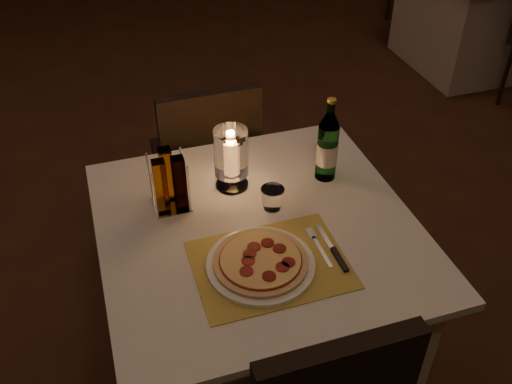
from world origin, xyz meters
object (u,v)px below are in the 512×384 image
object	(u,v)px
chair_far	(207,154)
neighbor_table_right	(477,15)
main_table	(258,301)
water_bottle	(327,147)
pizza	(261,261)
hurricane_candle	(231,155)
tumbler	(272,198)
plate	(261,265)

from	to	relation	value
chair_far	neighbor_table_right	bearing A→B (deg)	30.38
main_table	neighbor_table_right	distance (m)	3.18
water_bottle	neighbor_table_right	distance (m)	2.87
pizza	hurricane_candle	xyz separation A→B (m)	(0.03, 0.41, 0.10)
chair_far	water_bottle	bearing A→B (deg)	-60.28
chair_far	tumbler	distance (m)	0.69
main_table	tumbler	world-z (taller)	tumbler
chair_far	neighbor_table_right	size ratio (longest dim) A/B	0.90
plate	hurricane_candle	xyz separation A→B (m)	(0.03, 0.40, 0.12)
tumbler	water_bottle	world-z (taller)	water_bottle
chair_far	tumbler	bearing A→B (deg)	-83.58
main_table	chair_far	bearing A→B (deg)	90.00
chair_far	plate	size ratio (longest dim) A/B	2.81
plate	neighbor_table_right	xyz separation A→B (m)	(2.43, 2.29, -0.38)
hurricane_candle	neighbor_table_right	size ratio (longest dim) A/B	0.22
chair_far	neighbor_table_right	xyz separation A→B (m)	(2.38, 1.39, -0.18)
tumbler	water_bottle	xyz separation A→B (m)	(0.23, 0.11, 0.09)
tumbler	hurricane_candle	size ratio (longest dim) A/B	0.35
main_table	chair_far	distance (m)	0.74
plate	chair_far	bearing A→B (deg)	86.80
pizza	tumbler	distance (m)	0.28
main_table	pizza	xyz separation A→B (m)	(-0.05, -0.18, 0.39)
water_bottle	hurricane_candle	world-z (taller)	water_bottle
main_table	hurricane_candle	xyz separation A→B (m)	(-0.02, 0.22, 0.50)
neighbor_table_right	hurricane_candle	bearing A→B (deg)	-141.87
plate	water_bottle	world-z (taller)	water_bottle
chair_far	neighbor_table_right	distance (m)	2.76
pizza	tumbler	world-z (taller)	tumbler
water_bottle	plate	bearing A→B (deg)	-135.07
chair_far	plate	distance (m)	0.92
plate	tumbler	distance (m)	0.28
water_bottle	hurricane_candle	bearing A→B (deg)	171.61
pizza	neighbor_table_right	size ratio (longest dim) A/B	0.28
main_table	pizza	size ratio (longest dim) A/B	3.57
hurricane_candle	neighbor_table_right	bearing A→B (deg)	38.13
hurricane_candle	neighbor_table_right	xyz separation A→B (m)	(2.40, 1.88, -0.50)
water_bottle	hurricane_candle	xyz separation A→B (m)	(-0.33, 0.05, 0.01)
neighbor_table_right	plate	bearing A→B (deg)	-136.69
plate	pizza	world-z (taller)	pizza
hurricane_candle	neighbor_table_right	distance (m)	3.09
pizza	hurricane_candle	world-z (taller)	hurricane_candle
plate	neighbor_table_right	distance (m)	3.36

